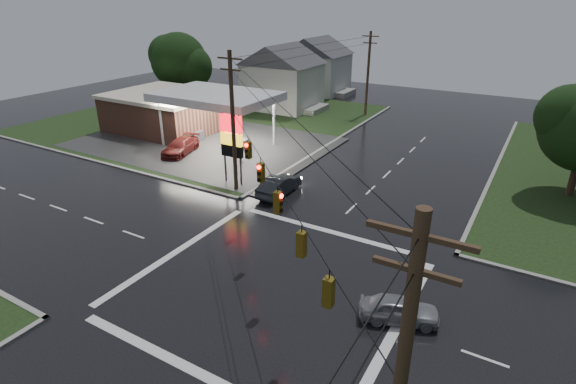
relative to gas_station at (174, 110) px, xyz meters
The scene contains 13 objects.
ground 32.46m from the gas_station, 37.50° to the right, with size 120.00×120.00×0.00m, color black.
grass_nw 6.79m from the gas_station, 92.95° to the left, with size 36.00×36.00×0.08m, color black.
gas_station is the anchor object (origin of this frame).
pylon_sign 17.81m from the gas_station, 31.22° to the right, with size 2.00×0.35×6.00m.
utility_pole_nw 19.38m from the gas_station, 32.23° to the right, with size 2.20×0.32×11.00m.
utility_pole_n 24.60m from the gas_station, 48.53° to the left, with size 2.20×0.32×10.50m.
traffic_signals 32.63m from the gas_station, 37.50° to the right, with size 26.87×26.87×1.47m.
house_near 17.07m from the gas_station, 73.83° to the left, with size 11.05×8.48×8.60m.
house_far 28.61m from the gas_station, 82.50° to the left, with size 11.05×8.48×8.60m.
tree_nw_behind 13.63m from the gas_station, 128.42° to the left, with size 8.93×7.60×10.00m.
car_north 21.74m from the gas_station, 25.00° to the right, with size 1.63×4.67×1.54m, color black.
car_crossing 37.83m from the gas_station, 30.43° to the right, with size 1.55×3.86×1.31m, color gray.
car_pump 8.49m from the gas_station, 43.36° to the right, with size 2.12×5.21×1.51m, color #581614.
Camera 1 is at (11.13, -17.39, 14.72)m, focal length 28.00 mm.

